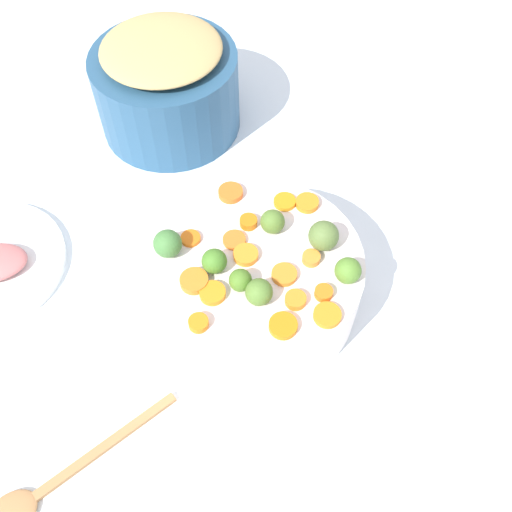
% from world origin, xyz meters
% --- Properties ---
extents(tabletop, '(2.40, 2.40, 0.02)m').
position_xyz_m(tabletop, '(0.00, 0.00, 0.01)').
color(tabletop, white).
rests_on(tabletop, ground).
extents(serving_bowl_carrots, '(0.30, 0.30, 0.10)m').
position_xyz_m(serving_bowl_carrots, '(0.01, -0.04, 0.07)').
color(serving_bowl_carrots, white).
rests_on(serving_bowl_carrots, tabletop).
extents(metal_pot, '(0.25, 0.25, 0.15)m').
position_xyz_m(metal_pot, '(-0.25, 0.28, 0.09)').
color(metal_pot, '#295376').
rests_on(metal_pot, tabletop).
extents(stuffing_mound, '(0.20, 0.20, 0.03)m').
position_xyz_m(stuffing_mound, '(-0.25, 0.28, 0.18)').
color(stuffing_mound, tan).
rests_on(stuffing_mound, metal_pot).
extents(carrot_slice_0, '(0.04, 0.04, 0.01)m').
position_xyz_m(carrot_slice_0, '(-0.02, 0.01, 0.13)').
color(carrot_slice_0, orange).
rests_on(carrot_slice_0, serving_bowl_carrots).
extents(carrot_slice_1, '(0.04, 0.04, 0.01)m').
position_xyz_m(carrot_slice_1, '(0.02, 0.06, 0.13)').
color(carrot_slice_1, orange).
rests_on(carrot_slice_1, serving_bowl_carrots).
extents(carrot_slice_2, '(0.05, 0.05, 0.01)m').
position_xyz_m(carrot_slice_2, '(-0.03, -0.11, 0.13)').
color(carrot_slice_2, orange).
rests_on(carrot_slice_2, serving_bowl_carrots).
extents(carrot_slice_3, '(0.04, 0.04, 0.01)m').
position_xyz_m(carrot_slice_3, '(0.07, -0.13, 0.13)').
color(carrot_slice_3, orange).
rests_on(carrot_slice_3, serving_bowl_carrots).
extents(carrot_slice_4, '(0.04, 0.04, 0.01)m').
position_xyz_m(carrot_slice_4, '(-0.06, 0.06, 0.13)').
color(carrot_slice_4, orange).
rests_on(carrot_slice_4, serving_bowl_carrots).
extents(carrot_slice_5, '(0.04, 0.04, 0.01)m').
position_xyz_m(carrot_slice_5, '(-0.09, -0.04, 0.13)').
color(carrot_slice_5, orange).
rests_on(carrot_slice_5, serving_bowl_carrots).
extents(carrot_slice_6, '(0.05, 0.05, 0.01)m').
position_xyz_m(carrot_slice_6, '(0.12, -0.10, 0.13)').
color(carrot_slice_6, orange).
rests_on(carrot_slice_6, serving_bowl_carrots).
extents(carrot_slice_7, '(0.05, 0.05, 0.01)m').
position_xyz_m(carrot_slice_7, '(-0.06, -0.10, 0.13)').
color(carrot_slice_7, orange).
rests_on(carrot_slice_7, serving_bowl_carrots).
extents(carrot_slice_8, '(0.04, 0.04, 0.01)m').
position_xyz_m(carrot_slice_8, '(-0.03, -0.02, 0.13)').
color(carrot_slice_8, orange).
rests_on(carrot_slice_8, serving_bowl_carrots).
extents(carrot_slice_9, '(0.04, 0.04, 0.01)m').
position_xyz_m(carrot_slice_9, '(0.08, -0.09, 0.13)').
color(carrot_slice_9, orange).
rests_on(carrot_slice_9, serving_bowl_carrots).
extents(carrot_slice_10, '(0.03, 0.03, 0.01)m').
position_xyz_m(carrot_slice_10, '(0.08, -0.02, 0.13)').
color(carrot_slice_10, orange).
rests_on(carrot_slice_10, serving_bowl_carrots).
extents(carrot_slice_11, '(0.04, 0.04, 0.01)m').
position_xyz_m(carrot_slice_11, '(-0.01, -0.04, 0.13)').
color(carrot_slice_11, orange).
rests_on(carrot_slice_11, serving_bowl_carrots).
extents(carrot_slice_12, '(0.05, 0.05, 0.01)m').
position_xyz_m(carrot_slice_12, '(0.05, 0.07, 0.13)').
color(carrot_slice_12, orange).
rests_on(carrot_slice_12, serving_bowl_carrots).
extents(carrot_slice_13, '(0.03, 0.03, 0.01)m').
position_xyz_m(carrot_slice_13, '(-0.03, -0.16, 0.13)').
color(carrot_slice_13, orange).
rests_on(carrot_slice_13, serving_bowl_carrots).
extents(carrot_slice_14, '(0.03, 0.03, 0.01)m').
position_xyz_m(carrot_slice_14, '(0.11, -0.07, 0.13)').
color(carrot_slice_14, orange).
rests_on(carrot_slice_14, serving_bowl_carrots).
extents(carrot_slice_15, '(0.05, 0.05, 0.01)m').
position_xyz_m(carrot_slice_15, '(0.05, -0.06, 0.13)').
color(carrot_slice_15, orange).
rests_on(carrot_slice_15, serving_bowl_carrots).
extents(brussels_sprout_0, '(0.03, 0.03, 0.03)m').
position_xyz_m(brussels_sprout_0, '(0.01, 0.01, 0.14)').
color(brussels_sprout_0, '#54792F').
rests_on(brussels_sprout_0, serving_bowl_carrots).
extents(brussels_sprout_1, '(0.04, 0.04, 0.04)m').
position_xyz_m(brussels_sprout_1, '(0.03, -0.10, 0.14)').
color(brussels_sprout_1, '#557D31').
rests_on(brussels_sprout_1, serving_bowl_carrots).
extents(brussels_sprout_2, '(0.04, 0.04, 0.04)m').
position_xyz_m(brussels_sprout_2, '(-0.11, -0.07, 0.14)').
color(brussels_sprout_2, '#457D3C').
rests_on(brussels_sprout_2, serving_bowl_carrots).
extents(brussels_sprout_3, '(0.03, 0.03, 0.03)m').
position_xyz_m(brussels_sprout_3, '(-0.04, -0.07, 0.14)').
color(brussels_sprout_3, '#467D28').
rests_on(brussels_sprout_3, serving_bowl_carrots).
extents(brussels_sprout_4, '(0.04, 0.04, 0.04)m').
position_xyz_m(brussels_sprout_4, '(0.09, 0.01, 0.14)').
color(brussels_sprout_4, '#5B783A').
rests_on(brussels_sprout_4, serving_bowl_carrots).
extents(brussels_sprout_5, '(0.03, 0.03, 0.03)m').
position_xyz_m(brussels_sprout_5, '(-0.00, -0.09, 0.14)').
color(brussels_sprout_5, '#4D7B26').
rests_on(brussels_sprout_5, serving_bowl_carrots).
extents(brussels_sprout_6, '(0.04, 0.04, 0.04)m').
position_xyz_m(brussels_sprout_6, '(0.13, -0.04, 0.14)').
color(brussels_sprout_6, '#56872F').
rests_on(brussels_sprout_6, serving_bowl_carrots).
extents(wooden_spoon, '(0.18, 0.24, 0.01)m').
position_xyz_m(wooden_spoon, '(-0.17, -0.39, 0.03)').
color(wooden_spoon, '#B9814D').
rests_on(wooden_spoon, tabletop).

